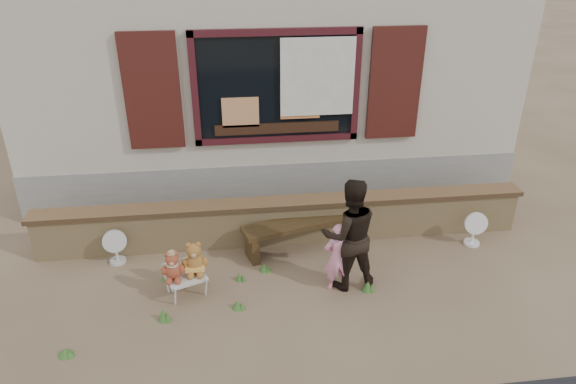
{
  "coord_description": "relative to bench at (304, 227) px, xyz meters",
  "views": [
    {
      "loc": [
        -0.76,
        -5.47,
        4.07
      ],
      "look_at": [
        0.0,
        0.6,
        1.0
      ],
      "focal_mm": 32.0,
      "sensor_mm": 36.0,
      "label": 1
    }
  ],
  "objects": [
    {
      "name": "bench",
      "position": [
        0.0,
        0.0,
        0.0
      ],
      "size": [
        1.82,
        0.85,
        0.46
      ],
      "rotation": [
        0.0,
        0.0,
        0.28
      ],
      "color": "#332411",
      "rests_on": "ground"
    },
    {
      "name": "ground",
      "position": [
        -0.25,
        -0.77,
        -0.33
      ],
      "size": [
        80.0,
        80.0,
        0.0
      ],
      "primitive_type": "plane",
      "color": "brown",
      "rests_on": "ground"
    },
    {
      "name": "teddy_bear_left",
      "position": [
        -1.76,
        -0.93,
        0.15
      ],
      "size": [
        0.36,
        0.33,
        0.39
      ],
      "primitive_type": null,
      "rotation": [
        0.0,
        0.0,
        0.37
      ],
      "color": "brown",
      "rests_on": "folding_chair"
    },
    {
      "name": "grass_tufts",
      "position": [
        -1.27,
        -1.04,
        -0.27
      ],
      "size": [
        3.69,
        1.44,
        0.15
      ],
      "color": "#3B6528",
      "rests_on": "ground"
    },
    {
      "name": "fan_right",
      "position": [
        2.47,
        -0.22,
        -0.07
      ],
      "size": [
        0.34,
        0.22,
        0.53
      ],
      "rotation": [
        0.0,
        0.0,
        -0.14
      ],
      "color": "white",
      "rests_on": "ground"
    },
    {
      "name": "child",
      "position": [
        0.27,
        -1.0,
        0.14
      ],
      "size": [
        0.36,
        0.25,
        0.95
      ],
      "primitive_type": "imported",
      "rotation": [
        0.0,
        0.0,
        3.2
      ],
      "color": "pink",
      "rests_on": "ground"
    },
    {
      "name": "fan_left",
      "position": [
        -2.62,
        -0.05,
        -0.07
      ],
      "size": [
        0.33,
        0.22,
        0.52
      ],
      "rotation": [
        0.0,
        0.0,
        0.23
      ],
      "color": "silver",
      "rests_on": "ground"
    },
    {
      "name": "shopfront",
      "position": [
        -0.25,
        3.72,
        1.66
      ],
      "size": [
        8.04,
        5.13,
        4.0
      ],
      "color": "gray",
      "rests_on": "ground"
    },
    {
      "name": "brick_wall",
      "position": [
        -0.25,
        0.23,
        0.01
      ],
      "size": [
        7.1,
        0.36,
        0.67
      ],
      "color": "tan",
      "rests_on": "ground"
    },
    {
      "name": "teddy_bear_right",
      "position": [
        -1.5,
        -0.83,
        0.17
      ],
      "size": [
        0.4,
        0.38,
        0.44
      ],
      "primitive_type": null,
      "rotation": [
        0.0,
        0.0,
        0.37
      ],
      "color": "brown",
      "rests_on": "folding_chair"
    },
    {
      "name": "adult",
      "position": [
        0.43,
        -0.93,
        0.41
      ],
      "size": [
        0.74,
        0.59,
        1.49
      ],
      "primitive_type": "imported",
      "rotation": [
        0.0,
        0.0,
        3.17
      ],
      "color": "black",
      "rests_on": "ground"
    },
    {
      "name": "folding_chair",
      "position": [
        -1.63,
        -0.88,
        -0.07
      ],
      "size": [
        0.58,
        0.55,
        0.29
      ],
      "rotation": [
        0.0,
        0.0,
        0.37
      ],
      "color": "beige",
      "rests_on": "ground"
    }
  ]
}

